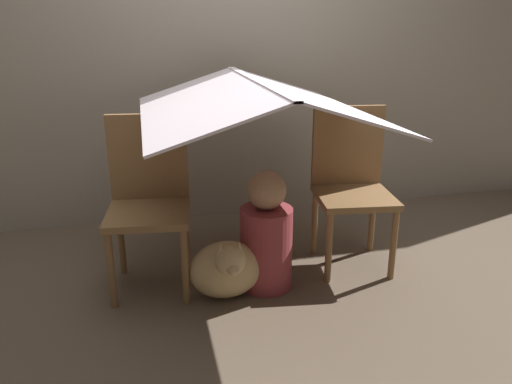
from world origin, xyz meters
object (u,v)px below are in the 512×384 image
(chair_left, at_px, (149,196))
(chair_right, at_px, (351,181))
(person_front, at_px, (266,237))
(dog, at_px, (226,268))

(chair_left, relative_size, chair_right, 1.00)
(person_front, relative_size, dog, 1.72)
(person_front, bearing_deg, dog, -159.49)
(dog, bearing_deg, person_front, 20.51)
(chair_right, xyz_separation_m, dog, (-0.78, -0.28, -0.32))
(chair_right, height_order, dog, chair_right)
(chair_left, distance_m, dog, 0.56)
(chair_left, xyz_separation_m, dog, (0.36, -0.28, -0.32))
(chair_left, height_order, person_front, chair_left)
(chair_right, bearing_deg, person_front, -153.19)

